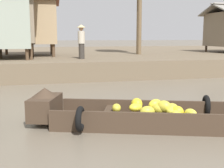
% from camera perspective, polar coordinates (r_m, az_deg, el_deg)
% --- Properties ---
extents(ground_plane, '(300.00, 300.00, 0.00)m').
position_cam_1_polar(ground_plane, '(10.36, -2.98, -1.72)').
color(ground_plane, '#665B4C').
extents(riverbank_strip, '(160.00, 20.00, 0.86)m').
position_cam_1_polar(riverbank_strip, '(22.54, -8.83, 5.15)').
color(riverbank_strip, brown).
rests_on(riverbank_strip, ground).
extents(banana_boat, '(5.25, 2.69, 0.81)m').
position_cam_1_polar(banana_boat, '(6.56, 7.22, -5.68)').
color(banana_boat, '#3D2D21').
rests_on(banana_boat, ground).
extents(stilt_house_mid_right, '(3.80, 3.73, 3.92)m').
position_cam_1_polar(stilt_house_mid_right, '(17.75, -16.01, 11.75)').
color(stilt_house_mid_right, '#4C3826').
rests_on(stilt_house_mid_right, riverbank_strip).
extents(vendor_person, '(0.44, 0.44, 1.66)m').
position_cam_1_polar(vendor_person, '(14.66, -5.91, 8.45)').
color(vendor_person, '#332D28').
rests_on(vendor_person, riverbank_strip).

